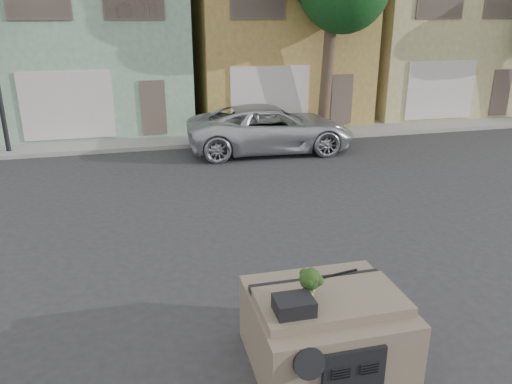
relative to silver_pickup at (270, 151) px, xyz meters
name	(u,v)px	position (x,y,z in m)	size (l,w,h in m)	color
ground_plane	(267,263)	(-2.29, -7.99, 0.00)	(120.00, 120.00, 0.00)	#303033
sidewalk	(196,136)	(-2.29, 2.51, 0.07)	(40.00, 3.00, 0.15)	gray
townhouse_mint	(97,32)	(-5.79, 6.51, 3.77)	(7.20, 8.20, 7.55)	#87B08F
townhouse_tan	(269,31)	(1.71, 6.51, 3.77)	(7.20, 8.20, 7.55)	#AA8945
townhouse_beige	(418,30)	(9.21, 6.51, 3.77)	(7.20, 8.20, 7.55)	tan
silver_pickup	(270,151)	(0.00, 0.00, 0.00)	(2.65, 5.74, 1.60)	#BABEC2
tree_near	(329,22)	(2.71, 1.81, 4.25)	(4.40, 4.00, 8.50)	#124016
car_dashboard	(325,327)	(-2.29, -10.99, 0.56)	(2.00, 1.80, 1.12)	#6C5F4C
instrument_hump	(294,305)	(-2.87, -11.34, 1.22)	(0.48, 0.38, 0.20)	black
wiper_arm	(336,275)	(-2.01, -10.61, 1.13)	(0.70, 0.03, 0.02)	black
broccoli	(310,283)	(-2.56, -11.06, 1.33)	(0.34, 0.34, 0.41)	#1C3111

